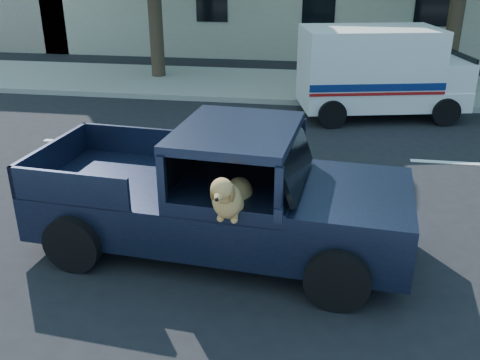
{
  "coord_description": "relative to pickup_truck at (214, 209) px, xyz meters",
  "views": [
    {
      "loc": [
        1.35,
        -7.18,
        3.99
      ],
      "look_at": [
        0.37,
        -0.99,
        1.26
      ],
      "focal_mm": 40.0,
      "sensor_mm": 36.0,
      "label": 1
    }
  ],
  "objects": [
    {
      "name": "pickup_truck",
      "position": [
        0.0,
        0.0,
        0.0
      ],
      "size": [
        5.3,
        2.85,
        1.84
      ],
      "rotation": [
        0.0,
        0.0,
        -0.09
      ],
      "color": "black",
      "rests_on": "ground"
    },
    {
      "name": "far_sidewalk",
      "position": [
        0.07,
        9.8,
        -0.55
      ],
      "size": [
        60.0,
        4.0,
        0.15
      ],
      "primitive_type": "cube",
      "color": "gray",
      "rests_on": "ground"
    },
    {
      "name": "lane_stripes",
      "position": [
        2.07,
        4.0,
        -0.62
      ],
      "size": [
        21.6,
        0.14,
        0.01
      ],
      "primitive_type": null,
      "color": "silver",
      "rests_on": "ground"
    },
    {
      "name": "ground",
      "position": [
        0.07,
        0.6,
        -0.62
      ],
      "size": [
        120.0,
        120.0,
        0.0
      ],
      "primitive_type": "plane",
      "color": "black",
      "rests_on": "ground"
    },
    {
      "name": "mail_truck",
      "position": [
        2.76,
        7.15,
        0.35
      ],
      "size": [
        4.35,
        2.81,
        2.22
      ],
      "rotation": [
        0.0,
        0.0,
        0.23
      ],
      "color": "silver",
      "rests_on": "ground"
    }
  ]
}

